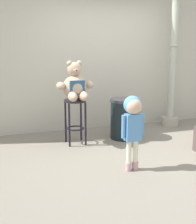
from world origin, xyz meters
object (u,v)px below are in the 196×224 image
object	(u,v)px
trash_bin	(124,119)
child_walking	(133,117)
bar_stool_with_teddy	(75,113)
teddy_bear	(75,86)
lamppost	(172,72)

from	to	relation	value
trash_bin	child_walking	bearing A→B (deg)	-109.90
bar_stool_with_teddy	trash_bin	bearing A→B (deg)	0.46
bar_stool_with_teddy	child_walking	xyz separation A→B (m)	(0.41, -1.31, 0.18)
teddy_bear	trash_bin	size ratio (longest dim) A/B	0.88
teddy_bear	child_walking	world-z (taller)	teddy_bear
trash_bin	lamppost	world-z (taller)	lamppost
teddy_bear	lamppost	size ratio (longest dim) A/B	0.22
teddy_bear	child_walking	size ratio (longest dim) A/B	0.64
trash_bin	lamppost	xyz separation A→B (m)	(1.28, 0.51, 0.75)
bar_stool_with_teddy	teddy_bear	distance (m)	0.45
teddy_bear	child_walking	bearing A→B (deg)	-72.33
teddy_bear	child_walking	xyz separation A→B (m)	(0.41, -1.28, -0.27)
teddy_bear	trash_bin	xyz separation A→B (m)	(0.89, 0.04, -0.62)
lamppost	child_walking	bearing A→B (deg)	-133.97
child_walking	lamppost	distance (m)	2.57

